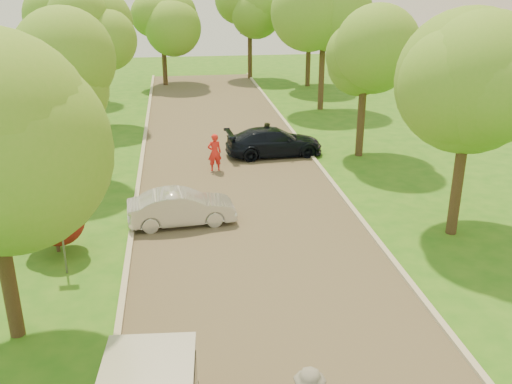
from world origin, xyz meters
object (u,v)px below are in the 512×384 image
dark_sedan (274,142)px  person_striped (215,153)px  person_olive (266,138)px  street_sign (61,225)px  silver_sedan (182,208)px

dark_sedan → person_striped: size_ratio=2.73×
person_olive → street_sign: bearing=59.5°
person_striped → person_olive: bearing=-147.1°
street_sign → silver_sedan: street_sign is taller
street_sign → silver_sedan: bearing=41.5°
street_sign → silver_sedan: size_ratio=0.58×
silver_sedan → person_striped: person_striped is taller
dark_sedan → person_olive: 0.60m
silver_sedan → person_olive: bearing=-33.4°
dark_sedan → person_olive: bearing=26.2°
person_striped → person_olive: person_striped is taller
person_striped → dark_sedan: bearing=-156.4°
street_sign → person_striped: size_ratio=1.27×
silver_sedan → dark_sedan: 8.81m
silver_sedan → street_sign: bearing=126.4°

